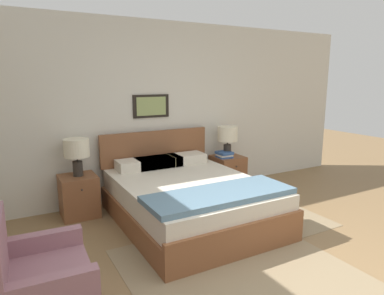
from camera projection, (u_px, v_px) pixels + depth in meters
The scene contains 12 objects.
wall_back at pixel (155, 111), 5.11m from camera, with size 7.35×0.09×2.60m.
area_rug_main at pixel (239, 270), 3.22m from camera, with size 2.00×1.96×0.01m.
area_rug_bedside at pixel (284, 214), 4.55m from camera, with size 0.76×1.23×0.01m.
bed at pixel (188, 198), 4.31m from camera, with size 1.67×2.17×1.02m.
armchair at pixel (38, 291), 2.41m from camera, with size 0.69×0.80×0.88m.
nightstand_near_window at pixel (79, 196), 4.46m from camera, with size 0.46×0.48×0.54m.
nightstand_by_door at pixel (228, 172), 5.58m from camera, with size 0.46×0.48×0.54m.
table_lamp_near_window at pixel (77, 150), 4.35m from camera, with size 0.32×0.32×0.49m.
table_lamp_by_door at pixel (228, 136), 5.45m from camera, with size 0.32×0.32×0.49m.
book_thick_bottom at pixel (224, 157), 5.44m from camera, with size 0.24×0.24×0.03m.
book_hardcover_middle at pixel (224, 155), 5.43m from camera, with size 0.21×0.21×0.03m.
book_novel_upper at pixel (224, 153), 5.42m from camera, with size 0.22×0.24×0.04m.
Camera 1 is at (-1.99, -1.60, 1.78)m, focal length 32.00 mm.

